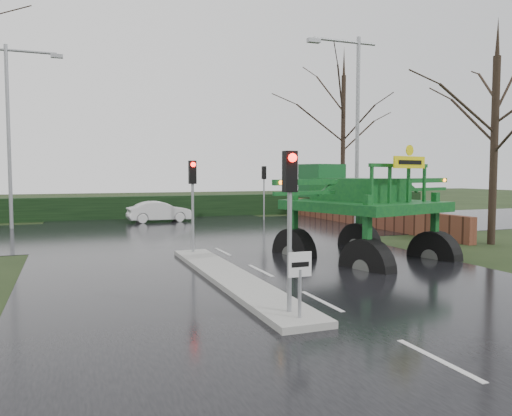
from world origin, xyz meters
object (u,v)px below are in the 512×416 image
object	(u,v)px
keep_left_sign	(300,274)
crop_sprayer	(362,195)
traffic_signal_near	(290,196)
traffic_signal_far	(264,180)
street_light_left_far	(14,120)
street_light_right	(352,116)
traffic_signal_mid	(193,186)
white_sedan	(160,222)

from	to	relation	value
keep_left_sign	crop_sprayer	size ratio (longest dim) A/B	0.16
crop_sprayer	traffic_signal_near	bearing A→B (deg)	-151.67
crop_sprayer	traffic_signal_far	bearing A→B (deg)	63.70
traffic_signal_near	crop_sprayer	size ratio (longest dim) A/B	0.41
street_light_left_far	crop_sprayer	world-z (taller)	street_light_left_far
street_light_right	traffic_signal_mid	bearing A→B (deg)	-154.60
keep_left_sign	traffic_signal_mid	bearing A→B (deg)	90.00
street_light_left_far	keep_left_sign	bearing A→B (deg)	-72.22
traffic_signal_mid	street_light_right	xyz separation A→B (m)	(9.49, 4.51, 3.40)
street_light_left_far	white_sedan	bearing A→B (deg)	6.10
keep_left_sign	white_sedan	size ratio (longest dim) A/B	0.34
street_light_right	white_sedan	size ratio (longest dim) A/B	2.54
traffic_signal_near	white_sedan	distance (m)	22.04
keep_left_sign	traffic_signal_mid	xyz separation A→B (m)	(0.00, 8.99, 1.53)
keep_left_sign	street_light_right	distance (m)	17.23
traffic_signal_mid	traffic_signal_far	size ratio (longest dim) A/B	1.00
traffic_signal_near	crop_sprayer	world-z (taller)	crop_sprayer
keep_left_sign	street_light_right	xyz separation A→B (m)	(9.49, 13.50, 4.93)
traffic_signal_mid	traffic_signal_far	xyz separation A→B (m)	(7.80, 12.52, 0.00)
traffic_signal_mid	street_light_left_far	distance (m)	14.68
street_light_right	crop_sprayer	size ratio (longest dim) A/B	1.15
traffic_signal_mid	traffic_signal_far	world-z (taller)	same
traffic_signal_mid	crop_sprayer	xyz separation A→B (m)	(4.50, -4.24, -0.23)
traffic_signal_near	white_sedan	size ratio (longest dim) A/B	0.90
traffic_signal_mid	street_light_left_far	world-z (taller)	street_light_left_far
keep_left_sign	traffic_signal_far	distance (m)	22.93
traffic_signal_mid	street_light_left_far	xyz separation A→B (m)	(-6.89, 12.51, 3.40)
street_light_left_far	white_sedan	distance (m)	10.02
white_sedan	traffic_signal_near	bearing A→B (deg)	173.59
street_light_right	street_light_left_far	bearing A→B (deg)	153.98
keep_left_sign	street_light_right	bearing A→B (deg)	54.88
traffic_signal_near	street_light_left_far	bearing A→B (deg)	108.17
street_light_right	crop_sprayer	bearing A→B (deg)	-119.75
street_light_right	traffic_signal_far	bearing A→B (deg)	101.95
street_light_right	street_light_left_far	world-z (taller)	same
street_light_left_far	traffic_signal_mid	bearing A→B (deg)	-61.14
traffic_signal_mid	white_sedan	size ratio (longest dim) A/B	0.90
street_light_right	crop_sprayer	xyz separation A→B (m)	(-5.00, -8.74, -3.63)
traffic_signal_mid	white_sedan	distance (m)	13.65
traffic_signal_far	traffic_signal_mid	bearing A→B (deg)	58.07
traffic_signal_near	traffic_signal_far	distance (m)	22.42
traffic_signal_far	keep_left_sign	bearing A→B (deg)	70.07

